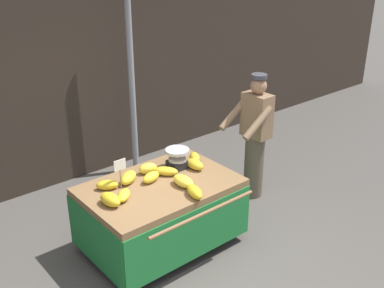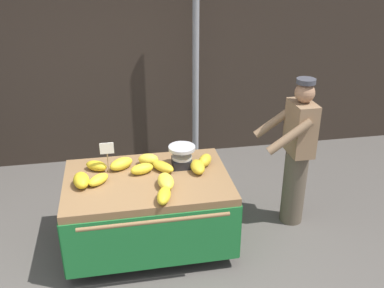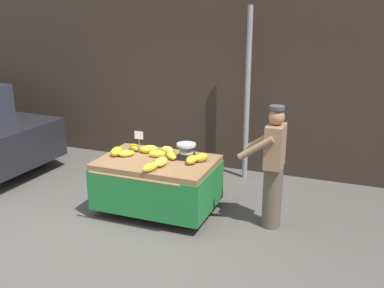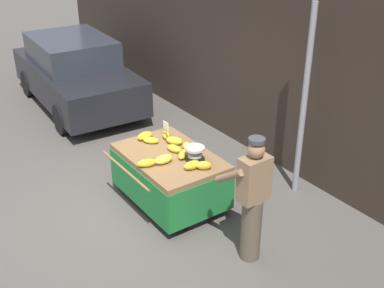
% 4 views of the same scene
% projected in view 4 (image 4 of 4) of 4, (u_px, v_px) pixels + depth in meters
% --- Properties ---
extents(ground_plane, '(60.00, 60.00, 0.00)m').
position_uv_depth(ground_plane, '(127.00, 205.00, 7.45)').
color(ground_plane, '#514C47').
extents(back_wall, '(16.00, 0.24, 4.36)m').
position_uv_depth(back_wall, '(278.00, 36.00, 7.94)').
color(back_wall, '#332821').
rests_on(back_wall, ground).
extents(street_pole, '(0.09, 0.09, 2.95)m').
position_uv_depth(street_pole, '(304.00, 104.00, 7.19)').
color(street_pole, gray).
rests_on(street_pole, ground).
extents(banana_cart, '(1.68, 1.32, 0.81)m').
position_uv_depth(banana_cart, '(170.00, 168.00, 7.28)').
color(banana_cart, olive).
rests_on(banana_cart, ground).
extents(weighing_scale, '(0.28, 0.28, 0.24)m').
position_uv_depth(weighing_scale, '(195.00, 154.00, 6.94)').
color(weighing_scale, black).
rests_on(weighing_scale, banana_cart).
extents(price_sign, '(0.14, 0.01, 0.34)m').
position_uv_depth(price_sign, '(166.00, 127.00, 7.44)').
color(price_sign, '#997A51').
rests_on(price_sign, banana_cart).
extents(banana_bunch_0, '(0.22, 0.25, 0.12)m').
position_uv_depth(banana_bunch_0, '(204.00, 165.00, 6.78)').
color(banana_bunch_0, gold).
rests_on(banana_bunch_0, banana_cart).
extents(banana_bunch_1, '(0.28, 0.30, 0.10)m').
position_uv_depth(banana_bunch_1, '(183.00, 154.00, 7.10)').
color(banana_bunch_1, gold).
rests_on(banana_bunch_1, banana_cart).
extents(banana_bunch_2, '(0.19, 0.30, 0.11)m').
position_uv_depth(banana_bunch_2, '(147.00, 163.00, 6.84)').
color(banana_bunch_2, gold).
rests_on(banana_bunch_2, banana_cart).
extents(banana_bunch_3, '(0.26, 0.22, 0.10)m').
position_uv_depth(banana_bunch_3, '(166.00, 135.00, 7.66)').
color(banana_bunch_3, gold).
rests_on(banana_bunch_3, banana_cart).
extents(banana_bunch_4, '(0.25, 0.25, 0.10)m').
position_uv_depth(banana_bunch_4, '(151.00, 140.00, 7.50)').
color(banana_bunch_4, yellow).
rests_on(banana_bunch_4, banana_cart).
extents(banana_bunch_5, '(0.30, 0.26, 0.12)m').
position_uv_depth(banana_bunch_5, '(174.00, 141.00, 7.46)').
color(banana_bunch_5, yellow).
rests_on(banana_bunch_5, banana_cart).
extents(banana_bunch_6, '(0.15, 0.26, 0.11)m').
position_uv_depth(banana_bunch_6, '(192.00, 165.00, 6.79)').
color(banana_bunch_6, gold).
rests_on(banana_bunch_6, banana_cart).
extents(banana_bunch_7, '(0.18, 0.28, 0.13)m').
position_uv_depth(banana_bunch_7, '(145.00, 136.00, 7.60)').
color(banana_bunch_7, gold).
rests_on(banana_bunch_7, banana_cart).
extents(banana_bunch_8, '(0.16, 0.29, 0.12)m').
position_uv_depth(banana_bunch_8, '(164.00, 159.00, 6.93)').
color(banana_bunch_8, yellow).
rests_on(banana_bunch_8, banana_cart).
extents(banana_bunch_9, '(0.24, 0.17, 0.12)m').
position_uv_depth(banana_bunch_9, '(187.00, 147.00, 7.27)').
color(banana_bunch_9, yellow).
rests_on(banana_bunch_9, banana_cart).
extents(banana_bunch_10, '(0.27, 0.19, 0.11)m').
position_uv_depth(banana_bunch_10, '(174.00, 149.00, 7.24)').
color(banana_bunch_10, yellow).
rests_on(banana_bunch_10, banana_cart).
extents(vendor_person, '(0.58, 0.51, 1.71)m').
position_uv_depth(vendor_person, '(252.00, 199.00, 6.02)').
color(vendor_person, brown).
rests_on(vendor_person, ground).
extents(parked_car, '(3.99, 1.91, 1.51)m').
position_uv_depth(parked_car, '(76.00, 73.00, 10.70)').
color(parked_car, black).
rests_on(parked_car, ground).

